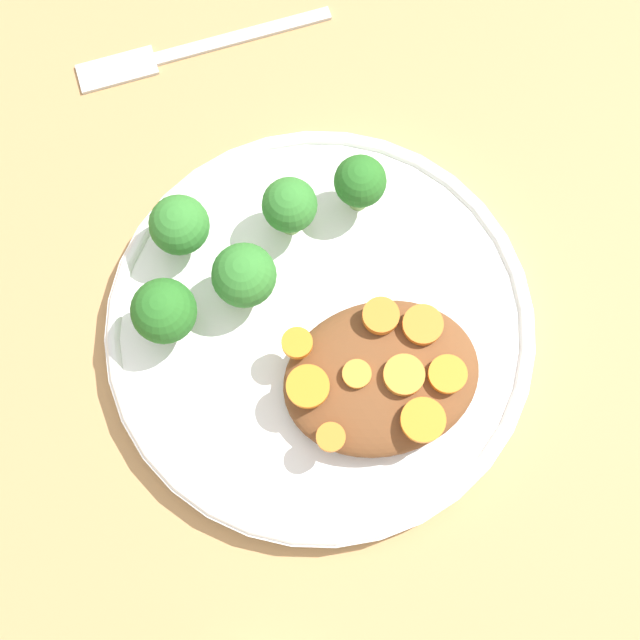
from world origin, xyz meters
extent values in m
plane|color=tan|center=(0.00, 0.00, 0.00)|extent=(4.00, 4.00, 0.00)
cylinder|color=white|center=(0.00, 0.00, 0.01)|extent=(0.29, 0.29, 0.02)
torus|color=white|center=(0.00, 0.00, 0.02)|extent=(0.29, 0.29, 0.01)
ellipsoid|color=brown|center=(0.03, -0.05, 0.03)|extent=(0.13, 0.10, 0.03)
cylinder|color=#759E51|center=(-0.04, 0.04, 0.03)|extent=(0.02, 0.02, 0.02)
sphere|color=#337A2D|center=(-0.04, 0.04, 0.05)|extent=(0.04, 0.04, 0.04)
cylinder|color=#7FA85B|center=(0.00, 0.08, 0.03)|extent=(0.02, 0.02, 0.02)
sphere|color=#337A2D|center=(0.00, 0.08, 0.05)|extent=(0.04, 0.04, 0.04)
cylinder|color=#7FA85B|center=(-0.09, 0.03, 0.03)|extent=(0.02, 0.02, 0.02)
sphere|color=#286B23|center=(-0.09, 0.03, 0.05)|extent=(0.04, 0.04, 0.04)
cylinder|color=#759E51|center=(-0.07, 0.08, 0.03)|extent=(0.01, 0.01, 0.02)
sphere|color=#337A2D|center=(-0.07, 0.08, 0.05)|extent=(0.04, 0.04, 0.04)
cylinder|color=#7FA85B|center=(0.05, 0.08, 0.03)|extent=(0.01, 0.01, 0.02)
sphere|color=#286B23|center=(0.05, 0.08, 0.05)|extent=(0.04, 0.04, 0.04)
cylinder|color=orange|center=(0.01, -0.04, 0.05)|extent=(0.02, 0.02, 0.00)
cylinder|color=orange|center=(0.04, -0.05, 0.05)|extent=(0.03, 0.03, 0.01)
cylinder|color=orange|center=(0.04, -0.01, 0.05)|extent=(0.02, 0.02, 0.01)
cylinder|color=orange|center=(-0.01, -0.08, 0.05)|extent=(0.02, 0.02, 0.01)
cylinder|color=orange|center=(-0.02, -0.02, 0.05)|extent=(0.02, 0.02, 0.01)
cylinder|color=orange|center=(0.07, -0.06, 0.05)|extent=(0.02, 0.02, 0.00)
cylinder|color=orange|center=(0.04, -0.08, 0.05)|extent=(0.03, 0.03, 0.01)
cylinder|color=orange|center=(-0.02, -0.04, 0.05)|extent=(0.03, 0.03, 0.01)
cylinder|color=orange|center=(0.06, -0.02, 0.05)|extent=(0.03, 0.03, 0.01)
cube|color=silver|center=(0.01, 0.24, 0.00)|extent=(0.14, 0.01, 0.01)
cube|color=silver|center=(-0.09, 0.24, 0.00)|extent=(0.06, 0.03, 0.01)
camera|label=1|loc=(-0.04, -0.15, 0.59)|focal=50.00mm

